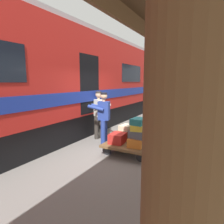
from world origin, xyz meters
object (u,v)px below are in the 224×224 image
(suitcase_navy_fabric, at_px, (149,133))
(suitcase_yellow_case, at_px, (137,127))
(suitcase_brown_leather, at_px, (125,134))
(suitcase_maroon_trunk, at_px, (143,137))
(suitcase_red_plastic, at_px, (118,138))
(porter_in_overalls, at_px, (103,117))
(suitcase_burgundy_valise, at_px, (132,130))
(train_car, at_px, (58,81))
(suitcase_orange_carryall, at_px, (136,142))
(suitcase_tan_vintage, at_px, (149,128))
(suitcase_olive_duffel, at_px, (143,130))
(suitcase_slate_roller, at_px, (138,134))
(luggage_cart, at_px, (134,141))
(suitcase_cream_canvas, at_px, (126,127))
(suitcase_teal_softside, at_px, (139,121))
(porter_by_door, at_px, (99,113))

(suitcase_navy_fabric, distance_m, suitcase_yellow_case, 1.13)
(suitcase_brown_leather, bearing_deg, suitcase_maroon_trunk, 180.00)
(suitcase_red_plastic, height_order, suitcase_yellow_case, suitcase_yellow_case)
(porter_in_overalls, bearing_deg, suitcase_burgundy_valise, -143.98)
(train_car, height_order, suitcase_orange_carryall, train_car)
(suitcase_brown_leather, bearing_deg, suitcase_tan_vintage, -139.18)
(suitcase_burgundy_valise, height_order, suitcase_olive_duffel, suitcase_olive_duffel)
(suitcase_slate_roller, bearing_deg, suitcase_yellow_case, -4.42)
(suitcase_olive_duffel, bearing_deg, suitcase_slate_roller, 96.82)
(luggage_cart, relative_size, suitcase_slate_roller, 4.69)
(suitcase_burgundy_valise, xyz_separation_m, suitcase_yellow_case, (-0.58, 1.04, 0.39))
(luggage_cart, distance_m, suitcase_cream_canvas, 0.47)
(suitcase_yellow_case, bearing_deg, suitcase_teal_softside, 167.86)
(suitcase_orange_carryall, xyz_separation_m, suitcase_teal_softside, (-0.04, -0.03, 0.57))
(suitcase_maroon_trunk, relative_size, suitcase_teal_softside, 1.42)
(suitcase_slate_roller, bearing_deg, suitcase_navy_fabric, -88.09)
(suitcase_orange_carryall, bearing_deg, suitcase_navy_fabric, -90.00)
(luggage_cart, height_order, suitcase_olive_duffel, suitcase_olive_duffel)
(suitcase_red_plastic, relative_size, suitcase_olive_duffel, 1.02)
(luggage_cart, relative_size, suitcase_red_plastic, 3.87)
(suitcase_teal_softside, height_order, suitcase_olive_duffel, suitcase_teal_softside)
(suitcase_brown_leather, distance_m, porter_in_overalls, 0.92)
(suitcase_teal_softside, bearing_deg, suitcase_maroon_trunk, -85.72)
(luggage_cart, xyz_separation_m, suitcase_slate_roller, (-0.32, 0.50, 0.38))
(suitcase_red_plastic, xyz_separation_m, suitcase_cream_canvas, (-0.01, -0.57, 0.19))
(suitcase_orange_carryall, xyz_separation_m, suitcase_maroon_trunk, (-0.00, -0.54, -0.01))
(suitcase_maroon_trunk, relative_size, porter_in_overalls, 0.37)
(suitcase_red_plastic, height_order, suitcase_cream_canvas, suitcase_cream_canvas)
(suitcase_slate_roller, height_order, suitcase_olive_duffel, suitcase_slate_roller)
(porter_by_door, bearing_deg, suitcase_tan_vintage, -178.12)
(suitcase_teal_softside, height_order, porter_in_overalls, porter_in_overalls)
(suitcase_brown_leather, relative_size, porter_by_door, 0.29)
(suitcase_red_plastic, distance_m, porter_in_overalls, 1.05)
(luggage_cart, height_order, suitcase_tan_vintage, suitcase_tan_vintage)
(porter_in_overalls, bearing_deg, porter_by_door, -45.63)
(luggage_cart, relative_size, suitcase_olive_duffel, 3.95)
(suitcase_orange_carryall, bearing_deg, luggage_cart, -62.00)
(train_car, xyz_separation_m, porter_by_door, (-1.73, -0.19, -1.14))
(train_car, relative_size, luggage_cart, 10.79)
(suitcase_burgundy_valise, relative_size, porter_by_door, 0.27)
(suitcase_orange_carryall, height_order, suitcase_teal_softside, suitcase_teal_softside)
(suitcase_tan_vintage, bearing_deg, suitcase_olive_duffel, 84.22)
(suitcase_navy_fabric, relative_size, suitcase_brown_leather, 1.16)
(suitcase_yellow_case, bearing_deg, suitcase_navy_fabric, -89.92)
(train_car, height_order, suitcase_cream_canvas, train_car)
(suitcase_brown_leather, distance_m, suitcase_cream_canvas, 0.21)
(porter_in_overalls, bearing_deg, train_car, -7.38)
(suitcase_orange_carryall, height_order, suitcase_navy_fabric, suitcase_orange_carryall)
(suitcase_navy_fabric, distance_m, porter_in_overalls, 1.56)
(suitcase_navy_fabric, relative_size, suitcase_slate_roller, 1.37)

